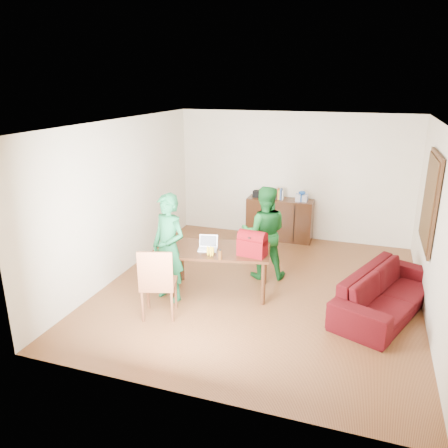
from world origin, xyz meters
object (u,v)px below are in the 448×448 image
(person_near, at_px, (169,248))
(sofa, at_px, (387,292))
(person_far, at_px, (264,233))
(red_bag, at_px, (252,246))
(table, at_px, (220,254))
(bottle, at_px, (220,254))
(chair, at_px, (159,296))
(laptop, at_px, (208,247))

(person_near, relative_size, sofa, 0.79)
(person_far, xyz_separation_m, red_bag, (0.02, -0.89, 0.08))
(table, distance_m, bottle, 0.46)
(chair, xyz_separation_m, sofa, (3.15, 1.17, -0.00))
(bottle, relative_size, sofa, 0.08)
(chair, bearing_deg, red_bag, 21.77)
(laptop, bearing_deg, table, 15.99)
(sofa, bearing_deg, chair, 132.90)
(sofa, bearing_deg, person_near, 123.48)
(bottle, height_order, sofa, bottle)
(table, relative_size, person_near, 1.01)
(table, distance_m, red_bag, 0.61)
(table, bearing_deg, bottle, -82.33)
(table, distance_m, chair, 1.22)
(red_bag, bearing_deg, laptop, -170.97)
(person_far, height_order, red_bag, person_far)
(red_bag, bearing_deg, sofa, 15.12)
(person_far, xyz_separation_m, laptop, (-0.70, -0.90, -0.03))
(chair, xyz_separation_m, bottle, (0.73, 0.61, 0.51))
(person_near, bearing_deg, person_far, 66.95)
(bottle, bearing_deg, chair, -140.08)
(red_bag, height_order, sofa, red_bag)
(chair, relative_size, laptop, 3.25)
(chair, bearing_deg, person_far, 41.07)
(bottle, xyz_separation_m, sofa, (2.42, 0.56, -0.51))
(laptop, height_order, red_bag, red_bag)
(laptop, relative_size, red_bag, 0.78)
(person_far, bearing_deg, person_near, 32.33)
(chair, bearing_deg, sofa, 3.17)
(bottle, distance_m, red_bag, 0.52)
(table, bearing_deg, person_far, 44.94)
(bottle, bearing_deg, table, 109.22)
(laptop, bearing_deg, sofa, -7.90)
(person_far, height_order, bottle, person_far)
(chair, bearing_deg, person_near, 81.14)
(person_near, xyz_separation_m, person_far, (1.20, 1.27, -0.04))
(bottle, relative_size, red_bag, 0.38)
(person_near, height_order, laptop, person_near)
(bottle, bearing_deg, person_far, 72.04)
(person_far, relative_size, sofa, 0.76)
(person_far, height_order, laptop, person_far)
(person_far, bearing_deg, chair, 44.04)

